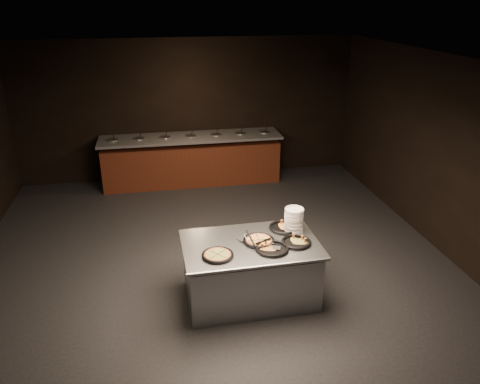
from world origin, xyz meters
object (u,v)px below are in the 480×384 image
(pan_veggie_whole, at_px, (218,255))
(pan_cheese_whole, at_px, (259,240))
(plate_stack, at_px, (294,220))
(serving_counter, at_px, (250,272))

(pan_veggie_whole, xyz_separation_m, pan_cheese_whole, (0.56, 0.25, 0.00))
(pan_cheese_whole, bearing_deg, pan_veggie_whole, -155.75)
(plate_stack, distance_m, pan_veggie_whole, 1.18)
(serving_counter, xyz_separation_m, pan_cheese_whole, (0.11, 0.01, 0.44))
(serving_counter, height_order, pan_cheese_whole, pan_cheese_whole)
(plate_stack, bearing_deg, pan_cheese_whole, -157.35)
(serving_counter, relative_size, plate_stack, 5.51)
(plate_stack, xyz_separation_m, pan_veggie_whole, (-1.08, -0.47, -0.14))
(pan_veggie_whole, bearing_deg, serving_counter, 28.33)
(serving_counter, relative_size, pan_veggie_whole, 4.49)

